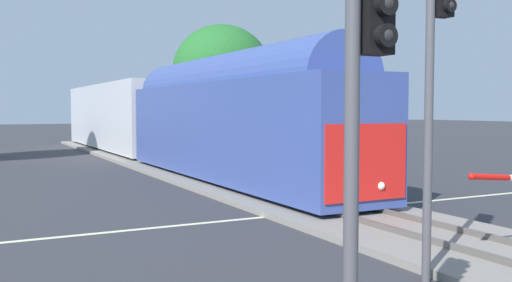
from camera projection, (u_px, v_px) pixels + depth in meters
ground_plane at (326, 211)px, 17.64m from camera, size 220.00×220.00×0.00m
road_centre_stripe at (326, 211)px, 17.64m from camera, size 44.00×0.20×0.01m
railway_track at (326, 208)px, 17.63m from camera, size 4.40×80.00×0.32m
commuter_train at (161, 115)px, 32.33m from camera, size 3.04×40.43×5.16m
traffic_signal_far_side at (321, 97)px, 27.63m from camera, size 0.53×0.38×5.57m
traffic_signal_near_left at (365, 89)px, 5.90m from camera, size 0.53×0.38×5.04m
traffic_signal_median at (436, 58)px, 10.22m from camera, size 0.53×0.38×6.12m
elm_centre_background at (222, 71)px, 40.82m from camera, size 7.02×7.02×9.18m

